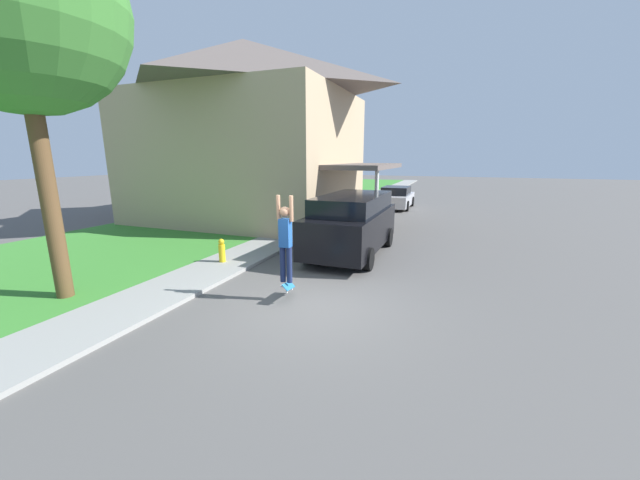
% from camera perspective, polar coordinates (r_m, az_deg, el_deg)
% --- Properties ---
extents(ground_plane, '(120.00, 120.00, 0.00)m').
position_cam_1_polar(ground_plane, '(8.26, -1.83, -10.31)').
color(ground_plane, '#54514F').
extents(lawn, '(10.00, 80.00, 0.08)m').
position_cam_1_polar(lawn, '(17.31, -18.67, 1.60)').
color(lawn, '#387F2D').
rests_on(lawn, ground_plane).
extents(sidewalk, '(1.80, 80.00, 0.10)m').
position_cam_1_polar(sidewalk, '(14.90, -5.53, 0.51)').
color(sidewalk, gray).
rests_on(sidewalk, ground_plane).
extents(house, '(13.06, 9.12, 8.84)m').
position_cam_1_polar(house, '(19.55, -11.57, 16.86)').
color(house, tan).
rests_on(house, lawn).
extents(lawn_tree_near, '(4.19, 4.19, 8.24)m').
position_cam_1_polar(lawn_tree_near, '(10.36, -40.52, 26.51)').
color(lawn_tree_near, brown).
rests_on(lawn_tree_near, lawn).
extents(suv_parked, '(2.19, 5.09, 2.05)m').
position_cam_1_polar(suv_parked, '(12.25, 5.17, 2.75)').
color(suv_parked, black).
rests_on(suv_parked, ground_plane).
extents(car_down_street, '(1.99, 4.23, 1.41)m').
position_cam_1_polar(car_down_street, '(24.22, 12.08, 6.63)').
color(car_down_street, '#B7B7BC').
rests_on(car_down_street, ground_plane).
extents(skateboarder, '(0.41, 0.23, 2.01)m').
position_cam_1_polar(skateboarder, '(8.09, -5.56, 0.30)').
color(skateboarder, '#192347').
rests_on(skateboarder, ground_plane).
extents(skateboard, '(0.34, 0.77, 0.35)m').
position_cam_1_polar(skateboard, '(8.45, -5.08, -7.35)').
color(skateboard, '#236B99').
rests_on(skateboard, ground_plane).
extents(fire_hydrant, '(0.20, 0.20, 0.74)m').
position_cam_1_polar(fire_hydrant, '(11.47, -15.43, -1.66)').
color(fire_hydrant, gold).
rests_on(fire_hydrant, sidewalk).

